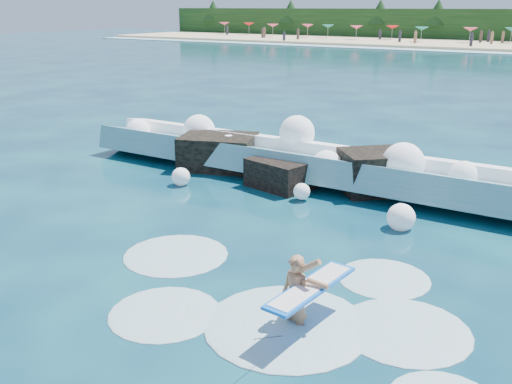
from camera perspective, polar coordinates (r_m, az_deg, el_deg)
ground at (r=13.51m, az=-10.01°, el=-6.03°), size 200.00×200.00×0.00m
breaking_wave at (r=18.78m, az=5.82°, el=2.74°), size 16.92×2.68×1.46m
rock_cluster at (r=18.78m, az=2.71°, el=2.68°), size 8.55×3.46×1.47m
surfer_with_board at (r=10.23m, az=4.29°, el=-10.34°), size 0.97×2.83×1.62m
wave_spray at (r=18.43m, az=6.17°, el=3.79°), size 15.09×4.35×2.00m
surf_foam at (r=11.07m, az=2.81°, el=-11.48°), size 8.72×5.60×0.15m
beachgoers at (r=86.44m, az=23.07°, el=13.84°), size 91.46×12.55×1.92m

